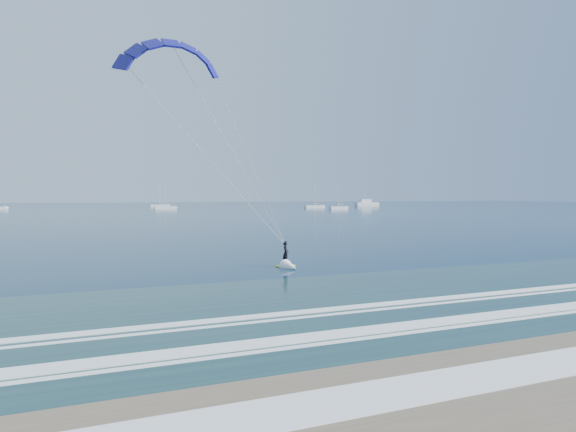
{
  "coord_description": "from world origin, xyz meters",
  "views": [
    {
      "loc": [
        -10.68,
        -11.98,
        5.43
      ],
      "look_at": [
        3.91,
        22.19,
        3.99
      ],
      "focal_mm": 32.0,
      "sensor_mm": 36.0,
      "label": 1
    }
  ],
  "objects_px": {
    "sailboat_3": "(165,208)",
    "sailboat_5": "(315,206)",
    "motor_yacht": "(366,203)",
    "sailboat_6": "(338,208)",
    "kitesurfer_rig": "(232,151)",
    "sailboat_4": "(160,206)"
  },
  "relations": [
    {
      "from": "sailboat_3",
      "to": "sailboat_5",
      "type": "relative_size",
      "value": 0.92
    },
    {
      "from": "motor_yacht",
      "to": "sailboat_6",
      "type": "bearing_deg",
      "value": -130.57
    },
    {
      "from": "kitesurfer_rig",
      "to": "sailboat_5",
      "type": "height_order",
      "value": "kitesurfer_rig"
    },
    {
      "from": "kitesurfer_rig",
      "to": "sailboat_6",
      "type": "height_order",
      "value": "kitesurfer_rig"
    },
    {
      "from": "kitesurfer_rig",
      "to": "sailboat_4",
      "type": "xyz_separation_m",
      "value": [
        31.67,
        230.14,
        -7.85
      ]
    },
    {
      "from": "sailboat_5",
      "to": "sailboat_3",
      "type": "bearing_deg",
      "value": 179.64
    },
    {
      "from": "sailboat_3",
      "to": "sailboat_5",
      "type": "distance_m",
      "value": 68.08
    },
    {
      "from": "kitesurfer_rig",
      "to": "sailboat_5",
      "type": "relative_size",
      "value": 1.26
    },
    {
      "from": "kitesurfer_rig",
      "to": "sailboat_3",
      "type": "height_order",
      "value": "kitesurfer_rig"
    },
    {
      "from": "kitesurfer_rig",
      "to": "sailboat_4",
      "type": "bearing_deg",
      "value": 82.16
    },
    {
      "from": "sailboat_4",
      "to": "sailboat_5",
      "type": "xyz_separation_m",
      "value": [
        62.22,
        -51.38,
        0.0
      ]
    },
    {
      "from": "motor_yacht",
      "to": "sailboat_4",
      "type": "relative_size",
      "value": 1.07
    },
    {
      "from": "sailboat_3",
      "to": "sailboat_5",
      "type": "xyz_separation_m",
      "value": [
        68.08,
        -0.43,
        0.0
      ]
    },
    {
      "from": "kitesurfer_rig",
      "to": "motor_yacht",
      "type": "relative_size",
      "value": 1.19
    },
    {
      "from": "sailboat_4",
      "to": "sailboat_6",
      "type": "relative_size",
      "value": 1.18
    },
    {
      "from": "sailboat_6",
      "to": "kitesurfer_rig",
      "type": "bearing_deg",
      "value": -121.13
    },
    {
      "from": "sailboat_5",
      "to": "kitesurfer_rig",
      "type": "bearing_deg",
      "value": -117.71
    },
    {
      "from": "motor_yacht",
      "to": "sailboat_3",
      "type": "relative_size",
      "value": 1.14
    },
    {
      "from": "motor_yacht",
      "to": "sailboat_3",
      "type": "height_order",
      "value": "sailboat_3"
    },
    {
      "from": "motor_yacht",
      "to": "sailboat_5",
      "type": "xyz_separation_m",
      "value": [
        -46.55,
        -30.02,
        -0.81
      ]
    },
    {
      "from": "sailboat_4",
      "to": "sailboat_6",
      "type": "height_order",
      "value": "sailboat_4"
    },
    {
      "from": "motor_yacht",
      "to": "sailboat_4",
      "type": "xyz_separation_m",
      "value": [
        -108.78,
        21.36,
        -0.81
      ]
    }
  ]
}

